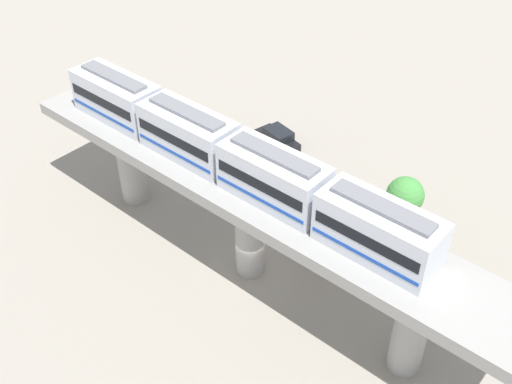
% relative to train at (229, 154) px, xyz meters
% --- Properties ---
extents(ground_plane, '(120.00, 120.00, 0.00)m').
position_rel_train_xyz_m(ground_plane, '(0.00, 1.64, -8.62)').
color(ground_plane, gray).
extents(viaduct, '(5.20, 35.80, 7.09)m').
position_rel_train_xyz_m(viaduct, '(0.00, 1.64, -3.04)').
color(viaduct, '#999691').
rests_on(viaduct, ground).
extents(train, '(2.64, 27.45, 3.24)m').
position_rel_train_xyz_m(train, '(0.00, 0.00, 0.00)').
color(train, silver).
rests_on(train, viaduct).
extents(parked_car_black, '(2.65, 4.49, 1.76)m').
position_rel_train_xyz_m(parked_car_black, '(-12.42, -6.15, -7.88)').
color(parked_car_black, black).
rests_on(parked_car_black, ground).
extents(parked_car_red, '(2.12, 4.33, 1.76)m').
position_rel_train_xyz_m(parked_car_red, '(-5.62, 4.75, -7.88)').
color(parked_car_red, red).
rests_on(parked_car_red, ground).
extents(tree_near_viaduct, '(2.65, 2.65, 4.33)m').
position_rel_train_xyz_m(tree_near_viaduct, '(-10.18, 7.05, -5.64)').
color(tree_near_viaduct, brown).
rests_on(tree_near_viaduct, ground).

